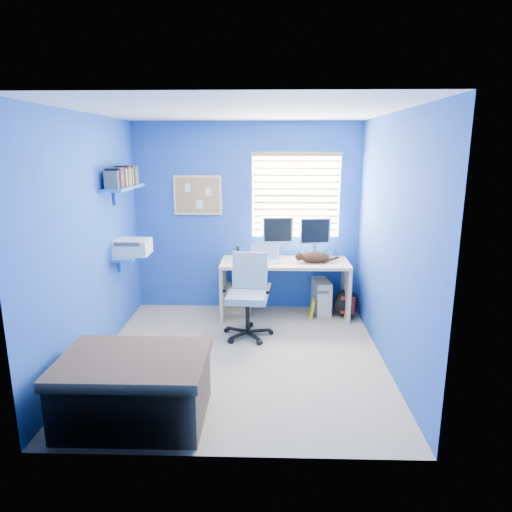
{
  "coord_description": "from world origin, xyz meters",
  "views": [
    {
      "loc": [
        0.29,
        -4.45,
        2.17
      ],
      "look_at": [
        0.15,
        0.65,
        0.95
      ],
      "focal_mm": 32.0,
      "sensor_mm": 36.0,
      "label": 1
    }
  ],
  "objects_px": {
    "cat": "(315,257)",
    "tower_pc": "(321,296)",
    "laptop": "(266,254)",
    "office_chair": "(248,306)",
    "desk": "(284,289)"
  },
  "relations": [
    {
      "from": "cat",
      "to": "tower_pc",
      "type": "relative_size",
      "value": 0.83
    },
    {
      "from": "cat",
      "to": "tower_pc",
      "type": "bearing_deg",
      "value": 53.86
    },
    {
      "from": "laptop",
      "to": "tower_pc",
      "type": "bearing_deg",
      "value": -1.9
    },
    {
      "from": "cat",
      "to": "tower_pc",
      "type": "xyz_separation_m",
      "value": [
        0.12,
        0.18,
        -0.58
      ]
    },
    {
      "from": "tower_pc",
      "to": "office_chair",
      "type": "relative_size",
      "value": 0.47
    },
    {
      "from": "laptop",
      "to": "office_chair",
      "type": "relative_size",
      "value": 0.34
    },
    {
      "from": "laptop",
      "to": "cat",
      "type": "xyz_separation_m",
      "value": [
        0.61,
        0.04,
        -0.04
      ]
    },
    {
      "from": "office_chair",
      "to": "desk",
      "type": "bearing_deg",
      "value": 55.49
    },
    {
      "from": "tower_pc",
      "to": "office_chair",
      "type": "height_order",
      "value": "office_chair"
    },
    {
      "from": "cat",
      "to": "desk",
      "type": "bearing_deg",
      "value": 168.86
    },
    {
      "from": "laptop",
      "to": "cat",
      "type": "bearing_deg",
      "value": -14.77
    },
    {
      "from": "office_chair",
      "to": "cat",
      "type": "bearing_deg",
      "value": 35.51
    },
    {
      "from": "laptop",
      "to": "tower_pc",
      "type": "xyz_separation_m",
      "value": [
        0.74,
        0.22,
        -0.62
      ]
    },
    {
      "from": "cat",
      "to": "office_chair",
      "type": "distance_m",
      "value": 1.1
    },
    {
      "from": "tower_pc",
      "to": "office_chair",
      "type": "bearing_deg",
      "value": -147.34
    }
  ]
}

